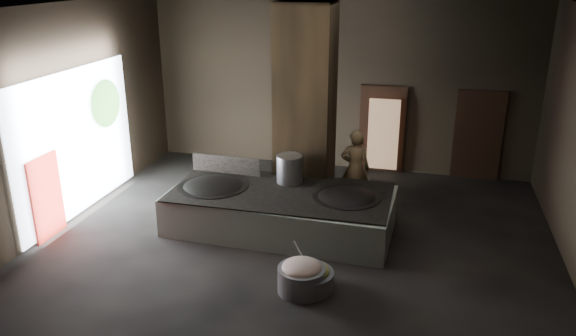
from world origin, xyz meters
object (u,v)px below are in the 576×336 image
(stock_pot, at_px, (290,169))
(cook, at_px, (355,169))
(meat_basin, at_px, (302,279))
(wok_right, at_px, (346,200))
(veg_basin, at_px, (308,280))
(hearth_platform, at_px, (281,211))
(wok_left, at_px, (214,189))

(stock_pot, height_order, cook, cook)
(stock_pot, xyz_separation_m, meat_basin, (0.91, -2.79, -0.91))
(stock_pot, distance_m, cook, 1.63)
(wok_right, relative_size, veg_basin, 1.51)
(hearth_platform, height_order, stock_pot, stock_pot)
(wok_left, relative_size, meat_basin, 1.77)
(wok_left, xyz_separation_m, veg_basin, (2.49, -2.09, -0.59))
(hearth_platform, bearing_deg, wok_right, 4.06)
(veg_basin, relative_size, meat_basin, 1.09)
(wok_left, xyz_separation_m, meat_basin, (2.41, -2.19, -0.53))
(wok_right, xyz_separation_m, cook, (-0.04, 1.51, 0.14))
(wok_left, distance_m, veg_basin, 3.30)
(stock_pot, height_order, meat_basin, stock_pot)
(wok_right, xyz_separation_m, veg_basin, (-0.31, -2.19, -0.59))
(wok_left, relative_size, veg_basin, 1.62)
(cook, xyz_separation_m, meat_basin, (-0.35, -3.80, -0.67))
(veg_basin, bearing_deg, wok_right, 81.98)
(wok_left, relative_size, wok_right, 1.07)
(stock_pot, bearing_deg, wok_left, -158.20)
(stock_pot, distance_m, veg_basin, 3.03)
(wok_left, relative_size, cook, 0.80)
(hearth_platform, relative_size, meat_basin, 5.61)
(veg_basin, distance_m, meat_basin, 0.14)
(hearth_platform, relative_size, wok_left, 3.17)
(stock_pot, distance_m, meat_basin, 3.07)
(wok_right, bearing_deg, stock_pot, 158.96)
(wok_right, distance_m, cook, 1.51)
(wok_left, bearing_deg, stock_pot, 21.80)
(wok_left, xyz_separation_m, stock_pot, (1.50, 0.60, 0.38))
(wok_right, distance_m, meat_basin, 2.38)
(hearth_platform, height_order, wok_left, wok_left)
(wok_right, xyz_separation_m, stock_pot, (-1.30, 0.50, 0.38))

